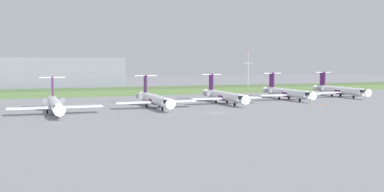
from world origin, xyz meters
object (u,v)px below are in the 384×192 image
at_px(regional_jet_second, 55,104).
at_px(safety_cone_mid_marker, 321,105).
at_px(regional_jet_fourth, 224,96).
at_px(regional_jet_fifth, 287,92).
at_px(safety_cone_rear_marker, 328,104).
at_px(regional_jet_third, 154,99).
at_px(regional_jet_sixth, 339,90).
at_px(safety_cone_front_marker, 313,105).
at_px(antenna_mast, 248,74).

distance_m(regional_jet_second, safety_cone_mid_marker, 75.80).
height_order(regional_jet_fourth, regional_jet_fifth, same).
height_order(regional_jet_fourth, safety_cone_rear_marker, regional_jet_fourth).
height_order(regional_jet_third, regional_jet_sixth, same).
bearing_deg(regional_jet_sixth, regional_jet_second, -167.57).
bearing_deg(regional_jet_fifth, regional_jet_fourth, -166.55).
relative_size(regional_jet_third, safety_cone_mid_marker, 56.36).
relative_size(regional_jet_fourth, safety_cone_rear_marker, 56.36).
height_order(regional_jet_second, regional_jet_sixth, same).
xyz_separation_m(regional_jet_fourth, safety_cone_rear_marker, (27.10, -15.64, -2.26)).
relative_size(safety_cone_front_marker, safety_cone_rear_marker, 1.00).
height_order(regional_jet_fourth, safety_cone_mid_marker, regional_jet_fourth).
relative_size(regional_jet_third, antenna_mast, 1.66).
distance_m(regional_jet_second, regional_jet_sixth, 104.44).
distance_m(regional_jet_second, safety_cone_rear_marker, 78.23).
height_order(regional_jet_third, regional_jet_fourth, same).
height_order(regional_jet_second, safety_cone_front_marker, regional_jet_second).
height_order(regional_jet_fourth, antenna_mast, antenna_mast).
height_order(regional_jet_second, safety_cone_mid_marker, regional_jet_second).
bearing_deg(antenna_mast, regional_jet_sixth, -60.95).
height_order(regional_jet_second, antenna_mast, antenna_mast).
bearing_deg(regional_jet_second, regional_jet_fifth, 13.12).
xyz_separation_m(regional_jet_second, regional_jet_sixth, (101.99, 22.49, 0.00)).
bearing_deg(regional_jet_fifth, regional_jet_second, -166.88).
distance_m(regional_jet_fifth, safety_cone_rear_marker, 22.03).
bearing_deg(regional_jet_fifth, antenna_mast, 82.77).
bearing_deg(safety_cone_front_marker, regional_jet_second, 176.99).
distance_m(antenna_mast, safety_cone_rear_marker, 62.57).
bearing_deg(antenna_mast, regional_jet_fifth, -97.23).
xyz_separation_m(regional_jet_fourth, regional_jet_fifth, (26.15, 6.26, 0.00)).
height_order(safety_cone_front_marker, safety_cone_rear_marker, same).
distance_m(regional_jet_sixth, safety_cone_rear_marker, 35.68).
height_order(regional_jet_third, safety_cone_mid_marker, regional_jet_third).
bearing_deg(regional_jet_second, regional_jet_sixth, 12.43).
distance_m(antenna_mast, safety_cone_front_marker, 63.06).
bearing_deg(antenna_mast, regional_jet_second, -144.78).
bearing_deg(safety_cone_rear_marker, regional_jet_second, 177.13).
xyz_separation_m(regional_jet_fifth, safety_cone_front_marker, (-4.39, -21.81, -2.26)).
bearing_deg(antenna_mast, safety_cone_front_marker, -98.71).
bearing_deg(regional_jet_fourth, regional_jet_fifth, 13.45).
bearing_deg(safety_cone_mid_marker, antenna_mast, 83.95).
height_order(antenna_mast, safety_cone_rear_marker, antenna_mast).
bearing_deg(regional_jet_fourth, safety_cone_mid_marker, -32.43).
bearing_deg(safety_cone_front_marker, safety_cone_mid_marker, -2.38).
bearing_deg(regional_jet_sixth, safety_cone_rear_marker, -132.14).
bearing_deg(regional_jet_second, regional_jet_third, 12.94).
bearing_deg(regional_jet_third, regional_jet_fifth, 13.21).
distance_m(regional_jet_sixth, antenna_mast, 41.03).
xyz_separation_m(regional_jet_fourth, safety_cone_front_marker, (21.76, -15.55, -2.26)).
xyz_separation_m(regional_jet_sixth, safety_cone_front_marker, (-29.23, -26.32, -2.26)).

